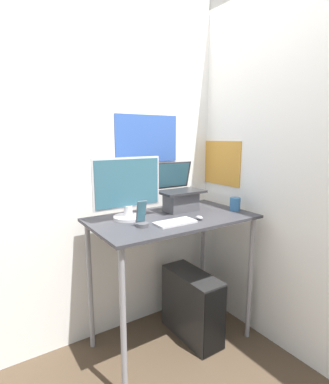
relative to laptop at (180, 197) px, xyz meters
name	(u,v)px	position (x,y,z in m)	size (l,w,h in m)	color
ground_plane	(199,367)	(-0.15, -0.43, -1.06)	(12.00, 12.00, 0.00)	#473828
wall_back	(143,162)	(-0.15, 0.28, 0.24)	(6.00, 0.06, 2.60)	white
wall_side_right	(274,166)	(0.50, -0.43, 0.24)	(0.06, 6.00, 2.60)	white
desk	(172,234)	(-0.15, -0.12, -0.23)	(1.12, 0.63, 0.96)	#333338
laptop	(180,197)	(0.00, 0.00, 0.00)	(0.33, 0.26, 0.35)	#4C4C51
monitor	(128,191)	(-0.42, 0.00, 0.09)	(0.48, 0.20, 0.41)	silver
keyboard	(175,222)	(-0.22, -0.26, -0.10)	(0.27, 0.12, 0.02)	silver
mouse	(199,218)	(-0.04, -0.27, -0.09)	(0.04, 0.06, 0.03)	#99999E
cell_phone	(142,220)	(-0.43, -0.21, -0.06)	(0.07, 0.07, 0.16)	#4C4C51
computer_tower	(192,305)	(0.02, -0.15, -0.81)	(0.21, 0.51, 0.50)	black
mug	(235,204)	(0.34, -0.23, -0.06)	(0.08, 0.08, 0.10)	#336699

